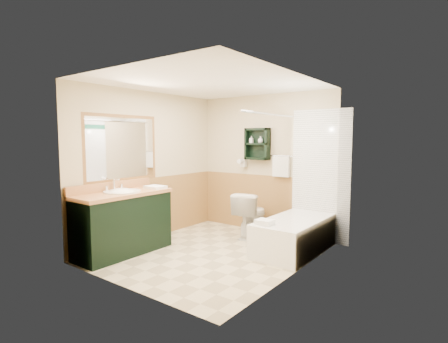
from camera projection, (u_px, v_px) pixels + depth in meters
floor at (211, 253)px, 5.04m from camera, size 3.00×3.00×0.00m
back_wall at (265, 164)px, 6.14m from camera, size 2.60×0.04×2.40m
left_wall at (148, 166)px, 5.72m from camera, size 0.04×3.00×2.40m
right_wall at (298, 176)px, 4.14m from camera, size 0.04×3.00×2.40m
ceiling at (211, 82)px, 4.82m from camera, size 2.60×3.00×0.04m
wainscot_left at (151, 208)px, 5.76m from camera, size 2.98×2.98×1.00m
wainscot_back at (264, 203)px, 6.18m from camera, size 2.58×2.58×1.00m
mirror_frame at (122, 148)px, 5.22m from camera, size 1.30×1.30×1.00m
mirror_glass at (122, 148)px, 5.22m from camera, size 1.20×1.20×0.90m
tile_right at (318, 182)px, 4.78m from camera, size 1.50×1.50×2.10m
tile_back at (320, 176)px, 5.51m from camera, size 0.95×0.95×2.10m
tile_accent at (319, 119)px, 4.71m from camera, size 1.50×1.50×0.10m
wall_shelf at (257, 144)px, 6.08m from camera, size 0.45×0.15×0.55m
hair_dryer at (244, 163)px, 6.31m from camera, size 0.10×0.24×0.18m
towel_bar at (281, 156)px, 5.86m from camera, size 0.40×0.06×0.40m
curtain_rod at (271, 114)px, 5.14m from camera, size 0.03×1.60×0.03m
shower_curtain at (276, 171)px, 5.36m from camera, size 1.05×1.05×1.70m
vanity at (123, 223)px, 4.98m from camera, size 0.59×1.40×0.89m
bathtub at (295, 235)px, 5.11m from camera, size 0.72×1.50×0.48m
toilet at (251, 215)px, 5.85m from camera, size 0.55×0.82×0.74m
counter_towel at (155, 187)px, 5.30m from camera, size 0.29×0.23×0.04m
vanity_book at (150, 180)px, 5.54m from camera, size 0.15×0.06×0.20m
tub_towel at (265, 222)px, 4.72m from camera, size 0.23×0.19×0.07m
soap_bottle_a at (251, 141)px, 6.14m from camera, size 0.07×0.13×0.06m
soap_bottle_b at (261, 140)px, 6.03m from camera, size 0.13×0.14×0.09m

